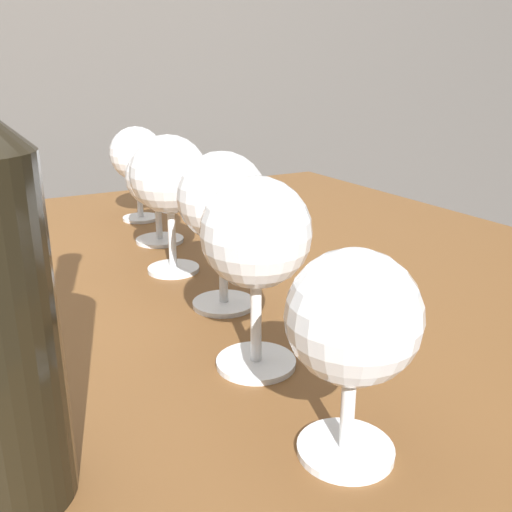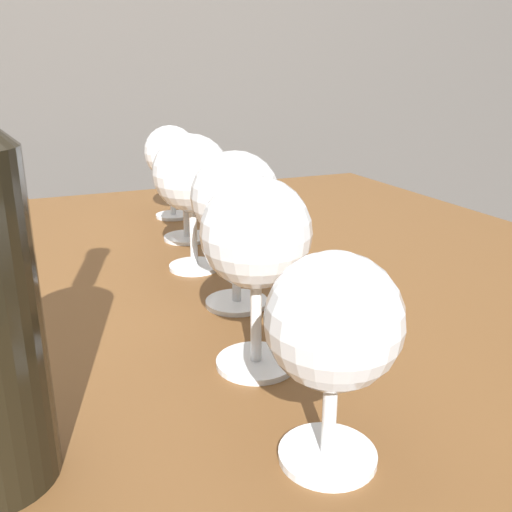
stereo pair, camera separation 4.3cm
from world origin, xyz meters
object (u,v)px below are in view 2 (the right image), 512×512
Objects in this scene: wine_glass_rose at (191,176)px; wine_glass_merlot at (171,154)px; wine_glass_port at (236,200)px; wine_glass_white at (185,178)px; wine_glass_amber at (256,236)px; wine_glass_cabernet at (334,325)px.

wine_glass_rose reaches higher than wine_glass_merlot.
wine_glass_port is 0.25m from wine_glass_white.
wine_glass_amber is 0.50m from wine_glass_merlot.
wine_glass_amber is 0.25m from wine_glass_rose.
wine_glass_rose is at bearing -102.50° from wine_glass_white.
wine_glass_port reaches higher than wine_glass_merlot.
wine_glass_merlot is at bearing 83.24° from wine_glass_white.
wine_glass_rose is 0.25m from wine_glass_merlot.
wine_glass_white is 0.13m from wine_glass_merlot.
wine_glass_amber is 0.37m from wine_glass_white.
wine_glass_white is (0.05, 0.37, -0.02)m from wine_glass_amber.
wine_glass_white is at bearing 85.34° from wine_glass_port.
wine_glass_cabernet is 0.13m from wine_glass_amber.
wine_glass_white is at bearing 83.59° from wine_glass_cabernet.
wine_glass_amber reaches higher than wine_glass_white.
wine_glass_port is 0.12m from wine_glass_rose.
wine_glass_cabernet is 0.86× the size of wine_glass_port.
wine_glass_amber is 0.97× the size of wine_glass_rose.
wine_glass_white is (0.02, 0.24, -0.02)m from wine_glass_port.
wine_glass_amber is 0.13m from wine_glass_port.
wine_glass_rose reaches higher than wine_glass_port.
wine_glass_cabernet is 0.62m from wine_glass_merlot.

